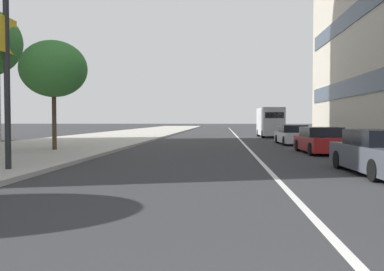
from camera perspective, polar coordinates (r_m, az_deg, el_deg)
name	(u,v)px	position (r m, az deg, el deg)	size (l,w,h in m)	color
sidewalk_right_plaza	(88,141)	(33.27, -14.13, -0.68)	(160.00, 9.89, 0.15)	#B2ADA3
lane_centre_stripe	(239,139)	(36.63, 6.56, -0.49)	(110.00, 0.16, 0.01)	silver
car_following_behind	(382,154)	(13.83, 24.71, -2.28)	(4.72, 1.97, 1.37)	#4C515B
car_mid_block_traffic	(321,141)	(21.74, 17.36, -0.71)	(4.43, 2.01, 1.32)	maroon
car_lead_in_lane	(292,135)	(29.27, 13.69, 0.04)	(4.43, 1.93, 1.34)	silver
delivery_van_ahead	(270,122)	(41.25, 10.72, 1.89)	(5.65, 2.22, 2.88)	silver
street_lamp_with_banners	(15,4)	(14.26, -23.22, 16.37)	(1.26, 2.25, 8.62)	#232326
street_tree_near_plaza_corner	(54,69)	(22.52, -18.56, 8.69)	(3.39, 3.39, 5.58)	#473323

